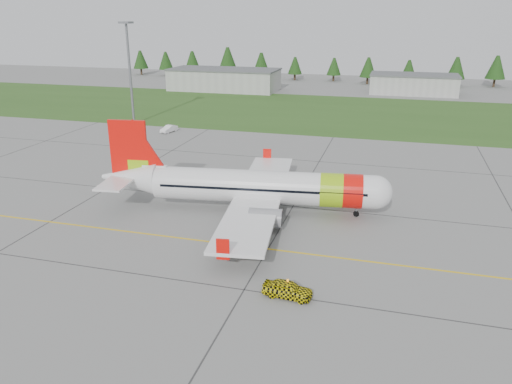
% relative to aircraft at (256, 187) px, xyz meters
% --- Properties ---
extents(ground, '(320.00, 320.00, 0.00)m').
position_rel_aircraft_xyz_m(ground, '(-6.12, -17.39, -2.97)').
color(ground, gray).
rests_on(ground, ground).
extents(aircraft, '(33.95, 31.53, 10.30)m').
position_rel_aircraft_xyz_m(aircraft, '(0.00, 0.00, 0.00)').
color(aircraft, white).
rests_on(aircraft, ground).
extents(follow_me_car, '(1.51, 1.75, 4.10)m').
position_rel_aircraft_xyz_m(follow_me_car, '(7.58, -17.44, -0.92)').
color(follow_me_car, '#FDEE0E').
rests_on(follow_me_car, ground).
extents(service_van, '(1.68, 1.62, 4.10)m').
position_rel_aircraft_xyz_m(service_van, '(-27.60, 35.24, -0.92)').
color(service_van, white).
rests_on(service_van, ground).
extents(grass_strip, '(320.00, 50.00, 0.03)m').
position_rel_aircraft_xyz_m(grass_strip, '(-6.12, 64.61, -2.96)').
color(grass_strip, '#30561E').
rests_on(grass_strip, ground).
extents(taxi_guideline, '(120.00, 0.25, 0.02)m').
position_rel_aircraft_xyz_m(taxi_guideline, '(-6.12, -9.39, -2.96)').
color(taxi_guideline, gold).
rests_on(taxi_guideline, ground).
extents(hangar_west, '(32.00, 14.00, 6.00)m').
position_rel_aircraft_xyz_m(hangar_west, '(-36.12, 92.61, 0.03)').
color(hangar_west, '#A8A8A3').
rests_on(hangar_west, ground).
extents(hangar_east, '(24.00, 12.00, 5.20)m').
position_rel_aircraft_xyz_m(hangar_east, '(18.88, 100.61, -0.37)').
color(hangar_east, '#A8A8A3').
rests_on(hangar_east, ground).
extents(floodlight_mast, '(0.50, 0.50, 20.00)m').
position_rel_aircraft_xyz_m(floodlight_mast, '(-38.12, 40.61, 7.03)').
color(floodlight_mast, slate).
rests_on(floodlight_mast, ground).
extents(treeline, '(160.00, 8.00, 10.00)m').
position_rel_aircraft_xyz_m(treeline, '(-6.12, 120.61, 2.03)').
color(treeline, '#1C3F14').
rests_on(treeline, ground).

